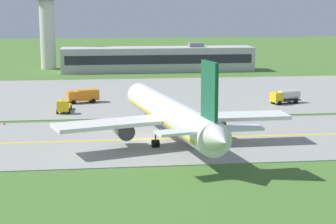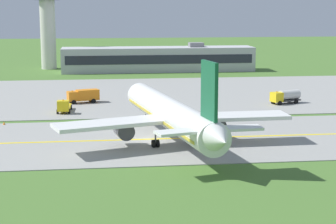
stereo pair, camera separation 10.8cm
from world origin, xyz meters
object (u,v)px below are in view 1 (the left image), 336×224
(airplane_lead, at_px, (171,114))
(control_tower, at_px, (47,17))
(service_truck_baggage, at_px, (285,96))
(service_truck_fuel, at_px, (64,106))
(service_truck_pushback, at_px, (83,95))

(airplane_lead, height_order, control_tower, control_tower)
(airplane_lead, bearing_deg, service_truck_baggage, 48.79)
(service_truck_baggage, height_order, service_truck_fuel, service_truck_baggage)
(control_tower, bearing_deg, service_truck_baggage, -54.22)
(service_truck_fuel, bearing_deg, airplane_lead, -58.31)
(service_truck_baggage, xyz_separation_m, service_truck_pushback, (-38.33, 5.77, -0.00))
(service_truck_fuel, xyz_separation_m, service_truck_pushback, (3.26, 9.97, 0.35))
(airplane_lead, relative_size, service_truck_fuel, 6.13)
(service_truck_pushback, xyz_separation_m, control_tower, (-11.03, 62.72, 13.58))
(service_truck_fuel, distance_m, control_tower, 74.42)
(control_tower, bearing_deg, service_truck_pushback, -80.03)
(service_truck_pushback, bearing_deg, service_truck_baggage, -8.56)
(service_truck_pushback, bearing_deg, control_tower, 99.97)
(service_truck_baggage, height_order, control_tower, control_tower)
(service_truck_pushback, relative_size, control_tower, 0.25)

